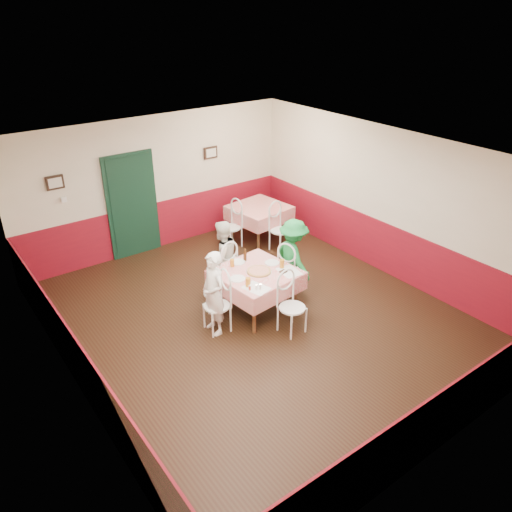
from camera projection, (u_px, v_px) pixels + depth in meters
floor at (257, 318)px, 8.43m from camera, size 7.00×7.00×0.00m
ceiling at (258, 156)px, 7.14m from camera, size 7.00×7.00×0.00m
back_wall at (157, 184)px, 10.29m from camera, size 6.00×0.10×2.80m
front_wall at (454, 360)px, 5.29m from camera, size 6.00×0.10×2.80m
left_wall at (64, 306)px, 6.21m from camera, size 0.10×7.00×2.80m
right_wall at (386, 202)px, 9.37m from camera, size 0.10×7.00×2.80m
wainscot_back at (161, 224)px, 10.69m from camera, size 6.00×0.03×1.00m
wainscot_front at (438, 421)px, 5.71m from camera, size 6.00×0.03×1.00m
wainscot_left at (77, 363)px, 6.63m from camera, size 0.03×7.00×1.00m
wainscot_right at (380, 245)px, 9.77m from camera, size 0.03×7.00×1.00m
door at (133, 207)px, 10.10m from camera, size 0.96×0.06×2.10m
picture_left at (55, 183)px, 8.99m from camera, size 0.32×0.03×0.26m
picture_right at (211, 153)px, 10.73m from camera, size 0.32×0.03×0.26m
thermostat at (64, 200)px, 9.21m from camera, size 0.10×0.03×0.10m
main_table at (256, 291)px, 8.48m from camera, size 1.34×1.34×0.77m
second_table at (259, 222)px, 11.08m from camera, size 1.25×1.25×0.77m
chair_left at (217, 306)px, 7.94m from camera, size 0.46×0.46×0.90m
chair_right at (291, 271)px, 8.96m from camera, size 0.54×0.54×0.90m
chair_far at (224, 270)px, 9.00m from camera, size 0.45×0.45×0.90m
chair_near at (292, 308)px, 7.89m from camera, size 0.44×0.44×0.90m
chair_second_a at (231, 228)px, 10.65m from camera, size 0.47×0.47×0.90m
chair_second_b at (280, 231)px, 10.51m from camera, size 0.47×0.47×0.90m
pizza at (259, 271)px, 8.29m from camera, size 0.44×0.44×0.03m
plate_left at (238, 279)px, 8.08m from camera, size 0.28×0.28×0.01m
plate_right at (272, 263)px, 8.56m from camera, size 0.28×0.28×0.01m
plate_far at (238, 262)px, 8.59m from camera, size 0.28×0.28×0.01m
glass_a at (248, 282)px, 7.84m from camera, size 0.09×0.09×0.15m
glass_b at (282, 264)px, 8.39m from camera, size 0.09×0.09×0.15m
glass_c at (232, 263)px, 8.43m from camera, size 0.08×0.08×0.13m
beer_bottle at (245, 255)px, 8.61m from camera, size 0.06×0.06×0.21m
shaker_a at (256, 287)px, 7.76m from camera, size 0.04×0.04×0.09m
shaker_b at (260, 287)px, 7.77m from camera, size 0.04×0.04×0.09m
shaker_c at (250, 288)px, 7.75m from camera, size 0.04×0.04×0.09m
menu_left at (256, 288)px, 7.83m from camera, size 0.39×0.46×0.00m
menu_right at (289, 271)px, 8.30m from camera, size 0.34×0.43×0.00m
wallet at (283, 272)px, 8.28m from camera, size 0.12×0.10×0.02m
diner_left at (214, 294)px, 7.79m from camera, size 0.36×0.53×1.41m
diner_far at (222, 257)px, 8.93m from camera, size 0.71×0.58×1.37m
diner_right at (293, 257)px, 8.87m from camera, size 0.65×0.98×1.42m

